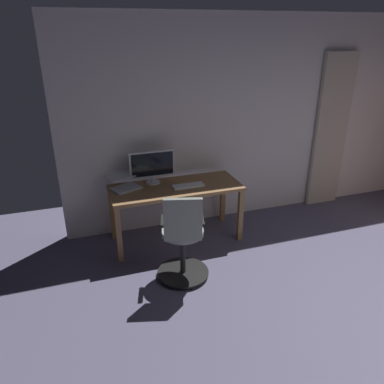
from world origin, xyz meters
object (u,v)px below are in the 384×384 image
Objects in this scene: desk at (176,193)px; laptop at (124,184)px; office_chair at (183,240)px; computer_monitor at (152,165)px; computer_keyboard at (188,186)px.

laptop reaches higher than desk.
office_chair is 2.29× the size of laptop.
computer_monitor is (0.06, -1.03, 0.48)m from office_chair.
computer_monitor is at bearing -41.27° from desk.
laptop is at bearing -15.64° from computer_keyboard.
computer_keyboard is at bearing 156.69° from desk.
desk is at bearing -23.31° from computer_keyboard.
office_chair is 1.83× the size of computer_monitor.
computer_monitor is 1.47× the size of computer_keyboard.
computer_monitor is 0.50m from computer_keyboard.
office_chair is at bearing 78.64° from desk.
computer_keyboard is at bearing 83.20° from office_chair.
office_chair is (0.17, 0.83, -0.16)m from desk.
computer_keyboard is 0.77m from laptop.
office_chair is at bearing 89.99° from laptop.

